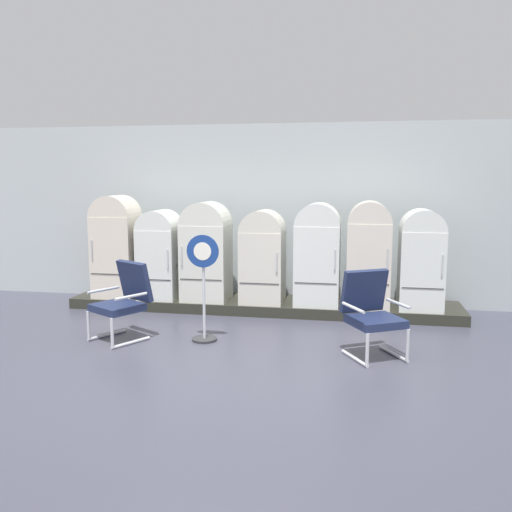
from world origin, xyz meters
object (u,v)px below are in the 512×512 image
Objects in this scene: refrigerator_6 at (421,256)px; armchair_left at (124,298)px; refrigerator_4 at (318,251)px; refrigerator_5 at (369,251)px; sign_stand at (204,293)px; refrigerator_2 at (206,249)px; refrigerator_1 at (160,252)px; armchair_right at (371,310)px; refrigerator_3 at (263,254)px; refrigerator_0 at (116,243)px.

refrigerator_6 is 4.20m from armchair_left.
refrigerator_4 is 0.98× the size of refrigerator_5.
sign_stand is (-2.80, -1.60, -0.31)m from refrigerator_6.
refrigerator_2 is at bearing -179.41° from refrigerator_5.
sign_stand is at bearing -129.27° from refrigerator_4.
armchair_right is (3.22, -1.79, -0.36)m from refrigerator_1.
refrigerator_3 is 2.41m from armchair_right.
refrigerator_6 is 1.07× the size of sign_stand.
refrigerator_5 is at bearing 1.85° from refrigerator_4.
armchair_right is (3.94, -1.77, -0.48)m from refrigerator_0.
refrigerator_2 is 0.98× the size of refrigerator_5.
refrigerator_3 is 2.32m from refrigerator_6.
refrigerator_2 is 3.21m from refrigerator_6.
armchair_left is (-3.83, -1.70, -0.39)m from refrigerator_6.
refrigerator_1 is at bearing 1.51° from refrigerator_0.
refrigerator_5 reaches higher than refrigerator_6.
refrigerator_4 is 0.75m from refrigerator_5.
sign_stand is (1.89, -1.58, -0.40)m from refrigerator_0.
armchair_right is at bearing -1.75° from armchair_left.
refrigerator_0 is 0.73m from refrigerator_1.
refrigerator_0 is 1.06× the size of refrigerator_4.
refrigerator_1 is 1.64m from refrigerator_3.
sign_stand is (0.41, -1.60, -0.35)m from refrigerator_2.
armchair_right is at bearing -35.87° from refrigerator_2.
refrigerator_1 reaches higher than armchair_left.
refrigerator_4 is at bearing -179.88° from refrigerator_6.
refrigerator_0 is at bearing 117.20° from armchair_left.
refrigerator_3 reaches higher than armchair_right.
sign_stand is at bearing 174.79° from armchair_right.
sign_stand reaches higher than armchair_left.
refrigerator_2 is 1.05× the size of refrigerator_6.
refrigerator_6 is 1.98m from armchair_right.
armchair_right is 2.07m from sign_stand.
refrigerator_4 is at bearing -178.15° from refrigerator_5.
refrigerator_6 reaches higher than refrigerator_1.
refrigerator_0 is 1.16× the size of refrigerator_1.
refrigerator_6 is (3.96, 0.01, 0.03)m from refrigerator_1.
armchair_right is (0.00, -1.81, -0.45)m from refrigerator_5.
refrigerator_3 is 0.91× the size of refrigerator_5.
refrigerator_0 is 1.64× the size of armchair_right.
armchair_right is 0.73× the size of sign_stand.
armchair_left is (0.86, -1.67, -0.48)m from refrigerator_0.
sign_stand is at bearing -150.20° from refrigerator_6.
refrigerator_0 is 2.49m from sign_stand.
refrigerator_4 is 1.54× the size of armchair_left.
refrigerator_5 is 1.07× the size of refrigerator_6.
refrigerator_2 reaches higher than armchair_right.
refrigerator_5 is 2.65m from sign_stand.
refrigerator_5 is 1.57× the size of armchair_left.
refrigerator_6 is at bearing 0.23° from refrigerator_3.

